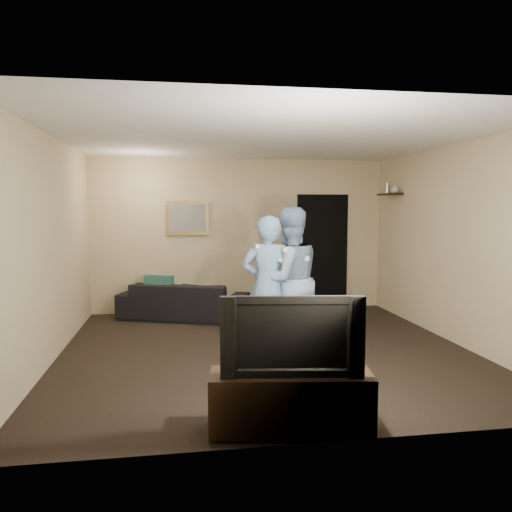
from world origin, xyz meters
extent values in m
plane|color=black|center=(0.00, 0.00, 0.00)|extent=(5.00, 5.00, 0.00)
cube|color=silver|center=(0.00, 0.00, 2.60)|extent=(5.00, 5.00, 0.04)
cube|color=tan|center=(0.00, 2.50, 1.30)|extent=(5.00, 0.04, 2.60)
cube|color=tan|center=(0.00, -2.50, 1.30)|extent=(5.00, 0.04, 2.60)
cube|color=tan|center=(-2.50, 0.00, 1.30)|extent=(0.04, 5.00, 2.60)
cube|color=tan|center=(2.50, 0.00, 1.30)|extent=(0.04, 5.00, 2.60)
imported|color=black|center=(-0.98, 1.96, 0.29)|extent=(2.16, 1.44, 0.59)
cube|color=#16443E|center=(-1.37, 1.96, 0.48)|extent=(0.48, 0.28, 0.45)
cube|color=olive|center=(-0.90, 2.48, 1.60)|extent=(0.72, 0.05, 0.57)
cube|color=slate|center=(-0.90, 2.45, 1.60)|extent=(0.62, 0.01, 0.47)
cube|color=black|center=(1.45, 2.47, 1.00)|extent=(0.90, 0.06, 2.00)
cube|color=silver|center=(0.85, 2.48, 1.30)|extent=(0.08, 0.02, 0.12)
cube|color=black|center=(2.39, 1.80, 1.99)|extent=(0.20, 0.60, 0.03)
imported|color=silver|center=(2.39, 1.62, 2.07)|extent=(0.15, 0.15, 0.14)
cylinder|color=silver|center=(2.39, 1.91, 2.09)|extent=(0.06, 0.06, 0.18)
cube|color=black|center=(-0.21, -2.28, 0.25)|extent=(1.31, 0.58, 0.45)
imported|color=black|center=(-0.21, -2.28, 0.79)|extent=(1.10, 0.30, 0.63)
imported|color=#6E9AC0|center=(-0.02, -0.22, 0.84)|extent=(0.66, 0.48, 1.68)
cube|color=white|center=(-0.18, -0.44, 1.33)|extent=(0.04, 0.14, 0.04)
cube|color=white|center=(0.14, -0.44, 1.29)|extent=(0.05, 0.09, 0.05)
imported|color=#86A1C3|center=(0.26, -0.11, 0.89)|extent=(1.00, 0.87, 1.77)
cube|color=white|center=(0.10, -0.33, 1.17)|extent=(0.04, 0.14, 0.04)
cube|color=white|center=(0.42, -0.33, 1.17)|extent=(0.05, 0.09, 0.05)
camera|label=1|loc=(-1.07, -5.98, 1.76)|focal=35.00mm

